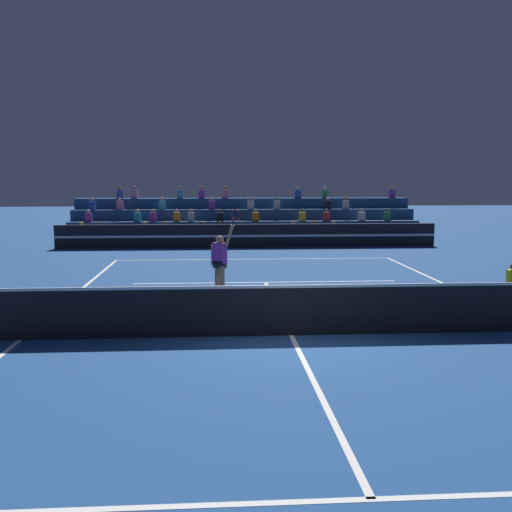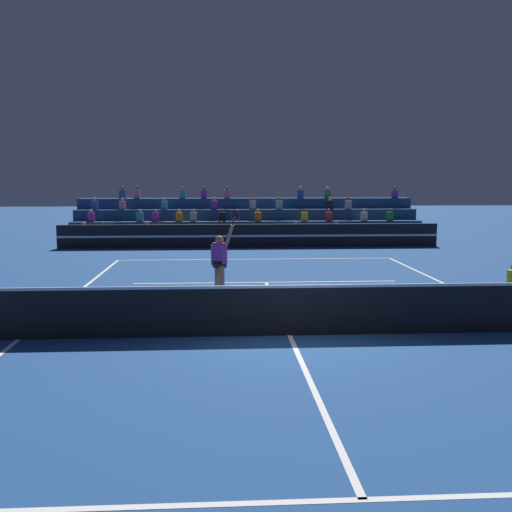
# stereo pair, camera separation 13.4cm
# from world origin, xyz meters

# --- Properties ---
(ground_plane) EXTENTS (120.00, 120.00, 0.00)m
(ground_plane) POSITION_xyz_m (0.00, 0.00, 0.00)
(ground_plane) COLOR navy
(court_lines) EXTENTS (11.10, 23.90, 0.01)m
(court_lines) POSITION_xyz_m (0.00, 0.00, 0.00)
(court_lines) COLOR white
(court_lines) RESTS_ON ground
(tennis_net) EXTENTS (12.00, 0.10, 1.10)m
(tennis_net) POSITION_xyz_m (0.00, 0.00, 0.54)
(tennis_net) COLOR black
(tennis_net) RESTS_ON ground
(sponsor_banner_wall) EXTENTS (18.00, 0.26, 1.10)m
(sponsor_banner_wall) POSITION_xyz_m (0.00, 16.19, 0.55)
(sponsor_banner_wall) COLOR black
(sponsor_banner_wall) RESTS_ON ground
(bleacher_stand) EXTENTS (17.79, 3.80, 2.83)m
(bleacher_stand) POSITION_xyz_m (-0.01, 19.36, 0.84)
(bleacher_stand) COLOR navy
(bleacher_stand) RESTS_ON ground
(ball_kid_courtside) EXTENTS (0.30, 0.36, 0.84)m
(ball_kid_courtside) POSITION_xyz_m (6.84, 4.18, 0.33)
(ball_kid_courtside) COLOR black
(ball_kid_courtside) RESTS_ON ground
(tennis_player) EXTENTS (0.82, 0.71, 2.48)m
(tennis_player) POSITION_xyz_m (-1.43, 3.96, 0.99)
(tennis_player) COLOR #9E7051
(tennis_player) RESTS_ON ground
(tennis_ball) EXTENTS (0.07, 0.07, 0.07)m
(tennis_ball) POSITION_xyz_m (3.06, 2.56, 0.03)
(tennis_ball) COLOR #C6DB33
(tennis_ball) RESTS_ON ground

